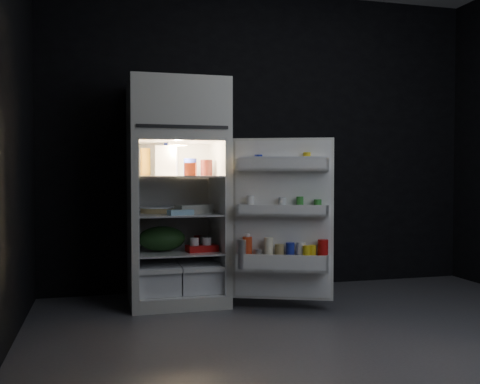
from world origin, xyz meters
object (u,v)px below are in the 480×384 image
object	(u,v)px
refrigerator	(176,184)
fridge_door	(283,222)
milk_jug	(167,161)
yogurt_tray	(202,248)
egg_carton	(194,209)

from	to	relation	value
refrigerator	fridge_door	size ratio (longest dim) A/B	1.46
refrigerator	milk_jug	size ratio (longest dim) A/B	7.42
refrigerator	milk_jug	world-z (taller)	refrigerator
refrigerator	yogurt_tray	xyz separation A→B (m)	(0.18, -0.16, -0.50)
egg_carton	yogurt_tray	xyz separation A→B (m)	(0.06, -0.03, -0.31)
egg_carton	milk_jug	bearing A→B (deg)	116.78
fridge_door	yogurt_tray	distance (m)	0.69
refrigerator	egg_carton	size ratio (longest dim) A/B	5.96
milk_jug	yogurt_tray	world-z (taller)	milk_jug
fridge_door	egg_carton	bearing A→B (deg)	147.83
yogurt_tray	fridge_door	bearing A→B (deg)	-40.57
fridge_door	milk_jug	world-z (taller)	fridge_door
milk_jug	yogurt_tray	distance (m)	0.76
refrigerator	yogurt_tray	size ratio (longest dim) A/B	7.40
fridge_door	egg_carton	distance (m)	0.72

